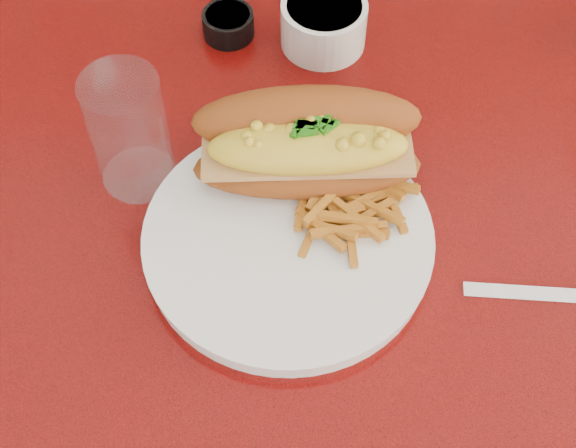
{
  "coord_description": "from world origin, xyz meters",
  "views": [
    {
      "loc": [
        -0.18,
        -0.56,
        1.45
      ],
      "look_at": [
        -0.2,
        -0.13,
        0.81
      ],
      "focal_mm": 50.0,
      "sensor_mm": 36.0,
      "label": 1
    }
  ],
  "objects_px": {
    "dinner_plate": "(288,240)",
    "fork": "(356,213)",
    "diner_table": "(447,234)",
    "booth_bench_far": "(392,3)",
    "water_tumbler": "(129,133)",
    "gravy_ramekin": "(324,23)",
    "sauce_cup_left": "(228,23)",
    "mac_hoagie": "(307,144)"
  },
  "relations": [
    {
      "from": "dinner_plate",
      "to": "fork",
      "type": "distance_m",
      "value": 0.07
    },
    {
      "from": "water_tumbler",
      "to": "mac_hoagie",
      "type": "bearing_deg",
      "value": -1.59
    },
    {
      "from": "booth_bench_far",
      "to": "gravy_ramekin",
      "type": "relative_size",
      "value": 9.65
    },
    {
      "from": "sauce_cup_left",
      "to": "dinner_plate",
      "type": "bearing_deg",
      "value": -75.08
    },
    {
      "from": "mac_hoagie",
      "to": "diner_table",
      "type": "bearing_deg",
      "value": 10.55
    },
    {
      "from": "sauce_cup_left",
      "to": "water_tumbler",
      "type": "height_order",
      "value": "water_tumbler"
    },
    {
      "from": "fork",
      "to": "sauce_cup_left",
      "type": "xyz_separation_m",
      "value": [
        -0.15,
        0.28,
        -0.0
      ]
    },
    {
      "from": "diner_table",
      "to": "mac_hoagie",
      "type": "xyz_separation_m",
      "value": [
        -0.18,
        -0.05,
        0.23
      ]
    },
    {
      "from": "dinner_plate",
      "to": "water_tumbler",
      "type": "relative_size",
      "value": 2.66
    },
    {
      "from": "booth_bench_far",
      "to": "diner_table",
      "type": "bearing_deg",
      "value": -90.0
    },
    {
      "from": "diner_table",
      "to": "booth_bench_far",
      "type": "bearing_deg",
      "value": 90.0
    },
    {
      "from": "gravy_ramekin",
      "to": "booth_bench_far",
      "type": "bearing_deg",
      "value": 75.68
    },
    {
      "from": "sauce_cup_left",
      "to": "fork",
      "type": "bearing_deg",
      "value": -61.68
    },
    {
      "from": "gravy_ramekin",
      "to": "sauce_cup_left",
      "type": "relative_size",
      "value": 1.51
    },
    {
      "from": "dinner_plate",
      "to": "sauce_cup_left",
      "type": "height_order",
      "value": "sauce_cup_left"
    },
    {
      "from": "diner_table",
      "to": "gravy_ramekin",
      "type": "bearing_deg",
      "value": 134.05
    },
    {
      "from": "mac_hoagie",
      "to": "gravy_ramekin",
      "type": "bearing_deg",
      "value": 82.04
    },
    {
      "from": "mac_hoagie",
      "to": "dinner_plate",
      "type": "bearing_deg",
      "value": -105.15
    },
    {
      "from": "dinner_plate",
      "to": "mac_hoagie",
      "type": "bearing_deg",
      "value": 78.38
    },
    {
      "from": "booth_bench_far",
      "to": "water_tumbler",
      "type": "relative_size",
      "value": 8.67
    },
    {
      "from": "dinner_plate",
      "to": "water_tumbler",
      "type": "height_order",
      "value": "water_tumbler"
    },
    {
      "from": "booth_bench_far",
      "to": "gravy_ramekin",
      "type": "height_order",
      "value": "booth_bench_far"
    },
    {
      "from": "booth_bench_far",
      "to": "mac_hoagie",
      "type": "relative_size",
      "value": 5.03
    },
    {
      "from": "booth_bench_far",
      "to": "sauce_cup_left",
      "type": "bearing_deg",
      "value": -113.85
    },
    {
      "from": "booth_bench_far",
      "to": "mac_hoagie",
      "type": "height_order",
      "value": "booth_bench_far"
    },
    {
      "from": "booth_bench_far",
      "to": "gravy_ramekin",
      "type": "bearing_deg",
      "value": -104.32
    },
    {
      "from": "diner_table",
      "to": "fork",
      "type": "bearing_deg",
      "value": -143.03
    },
    {
      "from": "water_tumbler",
      "to": "booth_bench_far",
      "type": "bearing_deg",
      "value": 67.12
    },
    {
      "from": "gravy_ramekin",
      "to": "sauce_cup_left",
      "type": "distance_m",
      "value": 0.12
    },
    {
      "from": "booth_bench_far",
      "to": "fork",
      "type": "xyz_separation_m",
      "value": [
        -0.13,
        -0.91,
        0.5
      ]
    },
    {
      "from": "sauce_cup_left",
      "to": "water_tumbler",
      "type": "xyz_separation_m",
      "value": [
        -0.08,
        -0.22,
        0.05
      ]
    },
    {
      "from": "water_tumbler",
      "to": "fork",
      "type": "bearing_deg",
      "value": -13.94
    },
    {
      "from": "sauce_cup_left",
      "to": "booth_bench_far",
      "type": "bearing_deg",
      "value": 66.15
    },
    {
      "from": "diner_table",
      "to": "booth_bench_far",
      "type": "distance_m",
      "value": 0.87
    },
    {
      "from": "gravy_ramekin",
      "to": "diner_table",
      "type": "bearing_deg",
      "value": -45.95
    },
    {
      "from": "water_tumbler",
      "to": "sauce_cup_left",
      "type": "bearing_deg",
      "value": 69.97
    },
    {
      "from": "sauce_cup_left",
      "to": "mac_hoagie",
      "type": "bearing_deg",
      "value": -66.4
    },
    {
      "from": "dinner_plate",
      "to": "gravy_ramekin",
      "type": "distance_m",
      "value": 0.3
    },
    {
      "from": "booth_bench_far",
      "to": "fork",
      "type": "height_order",
      "value": "booth_bench_far"
    },
    {
      "from": "booth_bench_far",
      "to": "gravy_ramekin",
      "type": "distance_m",
      "value": 0.84
    },
    {
      "from": "sauce_cup_left",
      "to": "water_tumbler",
      "type": "bearing_deg",
      "value": -110.03
    },
    {
      "from": "fork",
      "to": "gravy_ramekin",
      "type": "distance_m",
      "value": 0.27
    }
  ]
}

